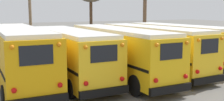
% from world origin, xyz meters
% --- Properties ---
extents(ground_plane, '(160.00, 160.00, 0.00)m').
position_xyz_m(ground_plane, '(0.00, 0.00, 0.00)').
color(ground_plane, '#66635E').
extents(school_bus_0, '(2.62, 10.92, 3.22)m').
position_xyz_m(school_bus_0, '(-5.79, 0.30, 1.76)').
color(school_bus_0, '#E5A00C').
rests_on(school_bus_0, ground).
extents(school_bus_1, '(2.63, 9.69, 3.04)m').
position_xyz_m(school_bus_1, '(-2.89, -0.35, 1.66)').
color(school_bus_1, yellow).
rests_on(school_bus_1, ground).
extents(school_bus_2, '(2.56, 10.60, 3.10)m').
position_xyz_m(school_bus_2, '(0.00, -0.97, 1.70)').
color(school_bus_2, yellow).
rests_on(school_bus_2, ground).
extents(school_bus_3, '(2.89, 10.37, 3.10)m').
position_xyz_m(school_bus_3, '(2.90, -0.43, 1.68)').
color(school_bus_3, yellow).
rests_on(school_bus_3, ground).
extents(school_bus_4, '(2.98, 10.20, 3.10)m').
position_xyz_m(school_bus_4, '(5.79, 0.39, 1.70)').
color(school_bus_4, '#EAAA0F').
rests_on(school_bus_4, ground).
extents(utility_pole, '(1.80, 0.26, 8.96)m').
position_xyz_m(utility_pole, '(-3.33, 9.48, 4.67)').
color(utility_pole, '#75604C').
rests_on(utility_pole, ground).
extents(fence_line, '(19.64, 0.06, 1.42)m').
position_xyz_m(fence_line, '(-0.00, 6.99, 0.99)').
color(fence_line, '#939399').
rests_on(fence_line, ground).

